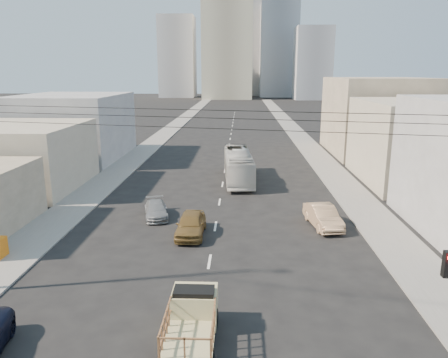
# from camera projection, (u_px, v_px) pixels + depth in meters

# --- Properties ---
(ground) EXTENTS (420.00, 420.00, 0.00)m
(ground) POSITION_uv_depth(u_px,v_px,m) (195.00, 345.00, 17.59)
(ground) COLOR black
(ground) RESTS_ON ground
(sidewalk_left) EXTENTS (3.50, 180.00, 0.12)m
(sidewalk_left) POSITION_uv_depth(u_px,v_px,m) (172.00, 128.00, 85.95)
(sidewalk_left) COLOR slate
(sidewalk_left) RESTS_ON ground
(sidewalk_right) EXTENTS (3.50, 180.00, 0.12)m
(sidewalk_right) POSITION_uv_depth(u_px,v_px,m) (292.00, 128.00, 85.07)
(sidewalk_right) COLOR slate
(sidewalk_right) RESTS_ON ground
(lane_dashes) EXTENTS (0.15, 104.00, 0.01)m
(lane_dashes) POSITION_uv_depth(u_px,v_px,m) (230.00, 142.00, 69.03)
(lane_dashes) COLOR silver
(lane_dashes) RESTS_ON ground
(flatbed_pickup) EXTENTS (1.95, 4.41, 1.90)m
(flatbed_pickup) POSITION_uv_depth(u_px,v_px,m) (192.00, 317.00, 17.58)
(flatbed_pickup) COLOR tan
(flatbed_pickup) RESTS_ON ground
(city_bus) EXTENTS (3.23, 11.08, 3.05)m
(city_bus) POSITION_uv_depth(u_px,v_px,m) (238.00, 166.00, 44.00)
(city_bus) COLOR #BCBCB7
(city_bus) RESTS_ON ground
(sedan_brown) EXTENTS (1.85, 4.53, 1.54)m
(sedan_brown) POSITION_uv_depth(u_px,v_px,m) (191.00, 224.00, 29.29)
(sedan_brown) COLOR brown
(sedan_brown) RESTS_ON ground
(sedan_tan) EXTENTS (2.32, 4.84, 1.53)m
(sedan_tan) POSITION_uv_depth(u_px,v_px,m) (323.00, 216.00, 30.96)
(sedan_tan) COLOR tan
(sedan_tan) RESTS_ON ground
(sedan_grey) EXTENTS (2.55, 4.30, 1.17)m
(sedan_grey) POSITION_uv_depth(u_px,v_px,m) (156.00, 210.00, 33.01)
(sedan_grey) COLOR gray
(sedan_grey) RESTS_ON ground
(overhead_wires) EXTENTS (23.01, 5.02, 0.72)m
(overhead_wires) POSITION_uv_depth(u_px,v_px,m) (196.00, 118.00, 16.91)
(overhead_wires) COLOR black
(overhead_wires) RESTS_ON ground
(bldg_right_mid) EXTENTS (11.00, 14.00, 8.00)m
(bldg_right_mid) POSITION_uv_depth(u_px,v_px,m) (420.00, 142.00, 43.08)
(bldg_right_mid) COLOR #A89D88
(bldg_right_mid) RESTS_ON ground
(bldg_right_far) EXTENTS (12.00, 16.00, 10.00)m
(bldg_right_far) POSITION_uv_depth(u_px,v_px,m) (377.00, 116.00, 58.35)
(bldg_right_far) COLOR gray
(bldg_right_far) RESTS_ON ground
(bldg_left_mid) EXTENTS (11.00, 12.00, 6.00)m
(bldg_left_mid) POSITION_uv_depth(u_px,v_px,m) (19.00, 157.00, 40.89)
(bldg_left_mid) COLOR #A89D88
(bldg_left_mid) RESTS_ON ground
(bldg_left_far) EXTENTS (12.00, 16.00, 8.00)m
(bldg_left_far) POSITION_uv_depth(u_px,v_px,m) (73.00, 127.00, 55.22)
(bldg_left_far) COLOR gray
(bldg_left_far) RESTS_ON ground
(high_rise_tower) EXTENTS (20.00, 20.00, 60.00)m
(high_rise_tower) POSITION_uv_depth(u_px,v_px,m) (228.00, 23.00, 175.57)
(high_rise_tower) COLOR tan
(high_rise_tower) RESTS_ON ground
(midrise_ne) EXTENTS (16.00, 16.00, 40.00)m
(midrise_ne) POSITION_uv_depth(u_px,v_px,m) (279.00, 50.00, 191.68)
(midrise_ne) COLOR #97999F
(midrise_ne) RESTS_ON ground
(midrise_nw) EXTENTS (15.00, 15.00, 34.00)m
(midrise_nw) POSITION_uv_depth(u_px,v_px,m) (178.00, 57.00, 189.20)
(midrise_nw) COLOR #97999F
(midrise_nw) RESTS_ON ground
(midrise_back) EXTENTS (18.00, 18.00, 44.00)m
(midrise_back) POSITION_uv_depth(u_px,v_px,m) (251.00, 48.00, 206.21)
(midrise_back) COLOR gray
(midrise_back) RESTS_ON ground
(midrise_east) EXTENTS (14.00, 14.00, 28.00)m
(midrise_east) POSITION_uv_depth(u_px,v_px,m) (313.00, 64.00, 173.25)
(midrise_east) COLOR #97999F
(midrise_east) RESTS_ON ground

